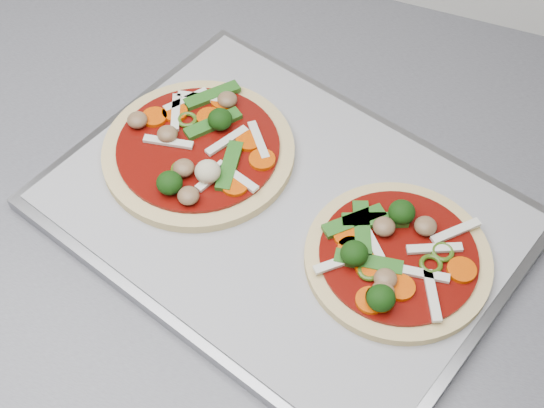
% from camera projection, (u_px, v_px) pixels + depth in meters
% --- Properties ---
extents(base_cabinet, '(3.60, 0.60, 0.86)m').
position_uv_depth(base_cabinet, '(129.00, 325.00, 1.16)').
color(base_cabinet, beige).
rests_on(base_cabinet, ground).
extents(countertop, '(3.60, 0.60, 0.04)m').
position_uv_depth(countertop, '(65.00, 125.00, 0.80)').
color(countertop, slate).
rests_on(countertop, base_cabinet).
extents(baking_tray, '(0.48, 0.41, 0.01)m').
position_uv_depth(baking_tray, '(283.00, 213.00, 0.70)').
color(baking_tray, gray).
rests_on(baking_tray, countertop).
extents(parchment, '(0.46, 0.39, 0.00)m').
position_uv_depth(parchment, '(283.00, 208.00, 0.69)').
color(parchment, '#949498').
rests_on(parchment, baking_tray).
extents(pizza_left, '(0.24, 0.24, 0.03)m').
position_uv_depth(pizza_left, '(199.00, 149.00, 0.72)').
color(pizza_left, '#E6CB7E').
rests_on(pizza_left, parchment).
extents(pizza_right, '(0.17, 0.17, 0.03)m').
position_uv_depth(pizza_right, '(394.00, 257.00, 0.65)').
color(pizza_right, '#E6CB7E').
rests_on(pizza_right, parchment).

